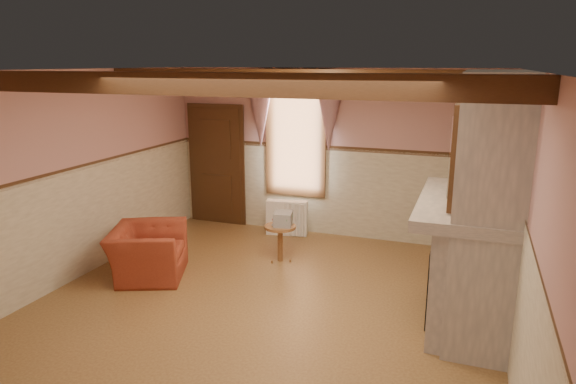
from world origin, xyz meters
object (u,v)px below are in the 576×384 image
(side_table, at_px, (280,243))
(radiator, at_px, (287,218))
(oil_lamp, at_px, (470,183))
(bowl, at_px, (469,195))
(armchair, at_px, (148,252))
(mantel_clock, at_px, (471,176))

(side_table, bearing_deg, radiator, 105.49)
(radiator, xyz_separation_m, oil_lamp, (2.90, -1.89, 1.26))
(side_table, distance_m, bowl, 2.98)
(armchair, height_order, oil_lamp, oil_lamp)
(armchair, relative_size, oil_lamp, 3.81)
(radiator, height_order, bowl, bowl)
(bowl, height_order, oil_lamp, oil_lamp)
(side_table, xyz_separation_m, bowl, (2.58, -0.90, 1.19))
(radiator, distance_m, mantel_clock, 3.41)
(armchair, height_order, mantel_clock, mantel_clock)
(mantel_clock, bearing_deg, side_table, 177.30)
(mantel_clock, height_order, oil_lamp, oil_lamp)
(bowl, height_order, mantel_clock, mantel_clock)
(side_table, relative_size, mantel_clock, 2.29)
(radiator, height_order, oil_lamp, oil_lamp)
(radiator, bearing_deg, bowl, -45.81)
(bowl, bearing_deg, radiator, 144.45)
(side_table, bearing_deg, mantel_clock, -2.70)
(bowl, bearing_deg, mantel_clock, 90.00)
(side_table, height_order, oil_lamp, oil_lamp)
(side_table, distance_m, mantel_clock, 2.87)
(radiator, bearing_deg, armchair, -127.40)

